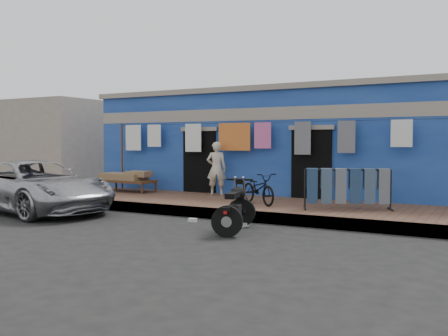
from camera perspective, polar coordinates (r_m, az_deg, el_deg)
ground at (r=10.18m, az=-5.47°, el=-7.00°), size 80.00×80.00×0.00m
sidewalk at (r=12.72m, az=2.17°, el=-4.41°), size 28.00×3.00×0.25m
curb at (r=11.45m, az=-1.09°, el=-5.23°), size 28.00×0.10×0.25m
building at (r=16.28m, az=8.49°, el=2.69°), size 12.20×5.20×3.36m
neighbor_left at (r=22.60m, az=-18.70°, el=2.68°), size 6.00×5.00×3.40m
clothesline at (r=14.01m, az=2.17°, el=3.19°), size 10.06×0.06×2.10m
car at (r=13.41m, az=-20.88°, el=-1.87°), size 5.05×2.90×1.34m
seated_person at (r=14.16m, az=-0.87°, el=-0.05°), size 0.65×0.56×1.52m
bicycle at (r=12.13m, az=3.97°, el=-1.95°), size 1.47×1.26×0.94m
motorcycle at (r=9.84m, az=1.23°, el=-4.35°), size 1.31×1.83×1.01m
charpoy at (r=15.47m, az=-10.88°, el=-1.55°), size 1.85×0.96×0.61m
jeans_rack at (r=11.51m, az=13.92°, el=-2.27°), size 2.27×1.81×0.95m
litter_a at (r=11.08m, az=-3.61°, el=-5.97°), size 0.19×0.16×0.08m
litter_b at (r=10.46m, az=2.34°, el=-6.48°), size 0.19×0.20×0.08m
litter_c at (r=10.36m, az=1.51°, el=-6.56°), size 0.27×0.28×0.09m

